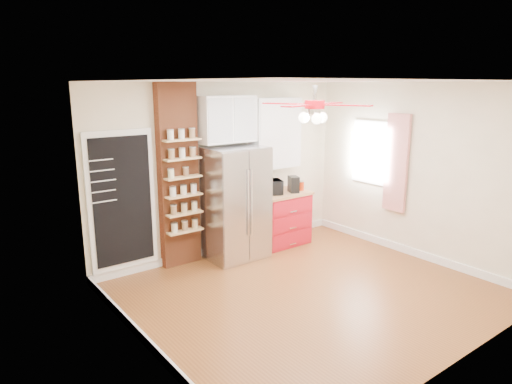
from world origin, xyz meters
TOP-DOWN VIEW (x-y plane):
  - floor at (0.00, 0.00)m, footprint 4.50×4.50m
  - ceiling at (0.00, 0.00)m, footprint 4.50×4.50m
  - wall_back at (0.00, 2.00)m, footprint 4.50×0.02m
  - wall_front at (0.00, -2.00)m, footprint 4.50×0.02m
  - wall_left at (-2.25, 0.00)m, footprint 0.02×4.00m
  - wall_right at (2.25, 0.00)m, footprint 0.02×4.00m
  - chalkboard at (-1.70, 1.96)m, footprint 0.95×0.05m
  - brick_pillar at (-0.85, 1.92)m, footprint 0.60×0.16m
  - fridge at (-0.05, 1.63)m, footprint 0.90×0.70m
  - upper_glass_cabinet at (-0.05, 1.82)m, footprint 0.90×0.35m
  - red_cabinet at (0.92, 1.68)m, footprint 0.94×0.64m
  - upper_shelf_unit at (0.92, 1.85)m, footprint 0.90×0.30m
  - window at (2.23, 0.90)m, footprint 0.04×0.75m
  - curtain at (2.18, 0.35)m, footprint 0.06×0.40m
  - ceiling_fan at (0.00, 0.00)m, footprint 1.40×1.40m
  - toaster_oven at (0.66, 1.69)m, footprint 0.51×0.43m
  - coffee_maker at (1.10, 1.57)m, footprint 0.22×0.25m
  - canister_left at (1.29, 1.60)m, footprint 0.14×0.14m
  - canister_right at (1.24, 1.70)m, footprint 0.11×0.11m
  - pantry_jar_oats at (-1.04, 1.76)m, footprint 0.11×0.11m
  - pantry_jar_beans at (-0.79, 1.80)m, footprint 0.09×0.09m

SIDE VIEW (x-z plane):
  - floor at x=0.00m, z-range 0.00..0.00m
  - red_cabinet at x=0.92m, z-range 0.00..0.90m
  - fridge at x=-0.05m, z-range 0.00..1.75m
  - canister_right at x=1.24m, z-range 0.90..1.03m
  - canister_left at x=1.29m, z-range 0.90..1.05m
  - toaster_oven at x=0.66m, z-range 0.90..1.14m
  - coffee_maker at x=1.10m, z-range 0.90..1.17m
  - chalkboard at x=-1.70m, z-range 0.12..2.08m
  - wall_back at x=0.00m, z-range 0.00..2.70m
  - wall_front at x=0.00m, z-range 0.00..2.70m
  - wall_left at x=-2.25m, z-range 0.00..2.70m
  - wall_right at x=2.25m, z-range 0.00..2.70m
  - brick_pillar at x=-0.85m, z-range 0.00..2.70m
  - pantry_jar_beans at x=-0.79m, z-range 1.37..1.49m
  - pantry_jar_oats at x=-1.04m, z-range 1.37..1.50m
  - curtain at x=2.18m, z-range 0.67..2.23m
  - window at x=2.23m, z-range 1.02..2.08m
  - upper_shelf_unit at x=0.92m, z-range 1.30..2.45m
  - upper_glass_cabinet at x=-0.05m, z-range 1.80..2.50m
  - ceiling_fan at x=0.00m, z-range 2.20..2.65m
  - ceiling at x=0.00m, z-range 2.70..2.70m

